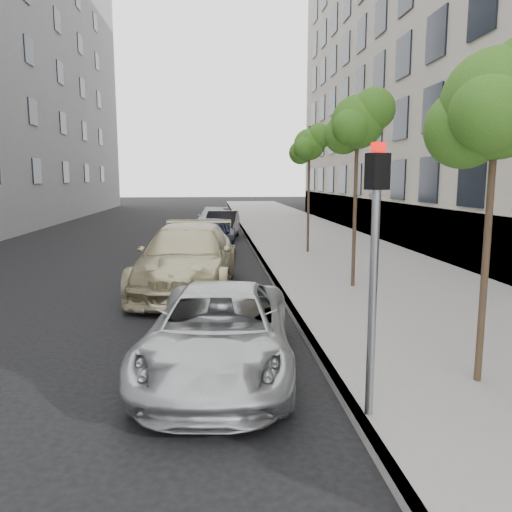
{
  "coord_description": "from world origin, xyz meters",
  "views": [
    {
      "loc": [
        -0.61,
        -5.08,
        3.04
      ],
      "look_at": [
        0.26,
        4.79,
        1.5
      ],
      "focal_mm": 35.0,
      "sensor_mm": 36.0,
      "label": 1
    }
  ],
  "objects": [
    {
      "name": "suv",
      "position": [
        -1.29,
        8.53,
        0.89
      ],
      "size": [
        3.01,
        6.3,
        1.77
      ],
      "primitive_type": "imported",
      "rotation": [
        0.0,
        0.0,
        -0.09
      ],
      "color": "tan",
      "rests_on": "ground"
    },
    {
      "name": "ground",
      "position": [
        0.0,
        0.0,
        0.0
      ],
      "size": [
        160.0,
        160.0,
        0.0
      ],
      "primitive_type": "plane",
      "color": "black",
      "rests_on": "ground"
    },
    {
      "name": "curb",
      "position": [
        1.18,
        24.0,
        0.07
      ],
      "size": [
        0.15,
        72.0,
        0.14
      ],
      "primitive_type": "cube",
      "color": "#9E9B93",
      "rests_on": "ground"
    },
    {
      "name": "tree_mid",
      "position": [
        3.23,
        8.0,
        4.49
      ],
      "size": [
        1.72,
        1.52,
        5.21
      ],
      "color": "#38281C",
      "rests_on": "sidewalk"
    },
    {
      "name": "tree_far",
      "position": [
        3.23,
        14.5,
        4.34
      ],
      "size": [
        1.59,
        1.39,
        5.0
      ],
      "color": "#38281C",
      "rests_on": "sidewalk"
    },
    {
      "name": "sidewalk",
      "position": [
        4.3,
        24.0,
        0.07
      ],
      "size": [
        6.4,
        72.0,
        0.14
      ],
      "primitive_type": "cube",
      "color": "gray",
      "rests_on": "ground"
    },
    {
      "name": "signal_pole",
      "position": [
        1.3,
        0.62,
        2.2
      ],
      "size": [
        0.29,
        0.25,
        3.31
      ],
      "rotation": [
        0.0,
        0.0,
        0.37
      ],
      "color": "#939699",
      "rests_on": "sidewalk"
    },
    {
      "name": "sedan_black",
      "position": [
        -0.1,
        20.41,
        0.7
      ],
      "size": [
        2.03,
        4.4,
        1.4
      ],
      "primitive_type": "imported",
      "rotation": [
        0.0,
        0.0,
        -0.13
      ],
      "color": "black",
      "rests_on": "ground"
    },
    {
      "name": "tree_near",
      "position": [
        3.23,
        1.5,
        4.03
      ],
      "size": [
        1.8,
        1.6,
        4.78
      ],
      "color": "#38281C",
      "rests_on": "sidewalk"
    },
    {
      "name": "sedan_blue",
      "position": [
        -0.79,
        14.48,
        0.78
      ],
      "size": [
        2.45,
        4.8,
        1.56
      ],
      "primitive_type": "imported",
      "rotation": [
        0.0,
        0.0,
        -0.14
      ],
      "color": "#0F1732",
      "rests_on": "ground"
    },
    {
      "name": "sedan_rear",
      "position": [
        -0.54,
        25.34,
        0.64
      ],
      "size": [
        2.27,
        4.59,
        1.28
      ],
      "primitive_type": "imported",
      "rotation": [
        0.0,
        0.0,
        -0.11
      ],
      "color": "#A6A8AE",
      "rests_on": "ground"
    },
    {
      "name": "minivan",
      "position": [
        -0.53,
        2.49,
        0.66
      ],
      "size": [
        2.67,
        4.97,
        1.33
      ],
      "primitive_type": "imported",
      "rotation": [
        0.0,
        0.0,
        -0.1
      ],
      "color": "#B8BBBD",
      "rests_on": "ground"
    }
  ]
}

